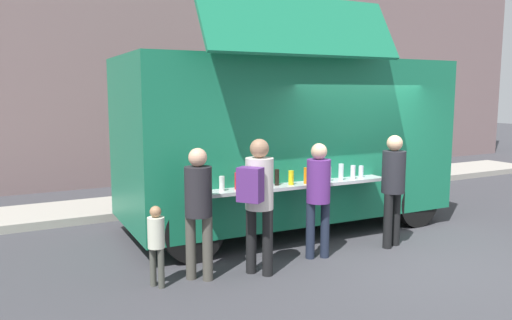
% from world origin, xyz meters
% --- Properties ---
extents(ground_plane, '(60.00, 60.00, 0.00)m').
position_xyz_m(ground_plane, '(0.00, 0.00, 0.00)').
color(ground_plane, '#38383D').
extents(curb_strip, '(28.00, 1.60, 0.15)m').
position_xyz_m(curb_strip, '(-4.70, 4.96, 0.07)').
color(curb_strip, '#9E998E').
rests_on(curb_strip, ground).
extents(building_behind, '(32.00, 2.40, 9.24)m').
position_xyz_m(building_behind, '(-3.70, 8.86, 4.62)').
color(building_behind, slate).
rests_on(building_behind, ground).
extents(food_truck_main, '(5.65, 2.96, 3.76)m').
position_xyz_m(food_truck_main, '(-0.69, 2.34, 1.60)').
color(food_truck_main, '#18734F').
rests_on(food_truck_main, ground).
extents(trash_bin, '(0.60, 0.60, 0.97)m').
position_xyz_m(trash_bin, '(2.87, 4.66, 0.49)').
color(trash_bin, '#2E5F37').
rests_on(trash_bin, ground).
extents(customer_front_ordering, '(0.34, 0.34, 1.67)m').
position_xyz_m(customer_front_ordering, '(-1.18, 0.69, 1.00)').
color(customer_front_ordering, '#1D2538').
rests_on(customer_front_ordering, ground).
extents(customer_mid_with_backpack, '(0.57, 0.53, 1.79)m').
position_xyz_m(customer_mid_with_backpack, '(-2.26, 0.49, 1.10)').
color(customer_mid_with_backpack, black).
rests_on(customer_mid_with_backpack, ground).
extents(customer_rear_waiting, '(0.35, 0.35, 1.70)m').
position_xyz_m(customer_rear_waiting, '(-3.00, 0.70, 1.01)').
color(customer_rear_waiting, '#4B4840').
rests_on(customer_rear_waiting, ground).
extents(customer_extra_browsing, '(0.36, 0.35, 1.74)m').
position_xyz_m(customer_extra_browsing, '(0.15, 0.58, 1.04)').
color(customer_extra_browsing, black).
rests_on(customer_extra_browsing, ground).
extents(child_near_queue, '(0.21, 0.21, 1.02)m').
position_xyz_m(child_near_queue, '(-3.55, 0.72, 0.61)').
color(child_near_queue, '#484A41').
rests_on(child_near_queue, ground).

